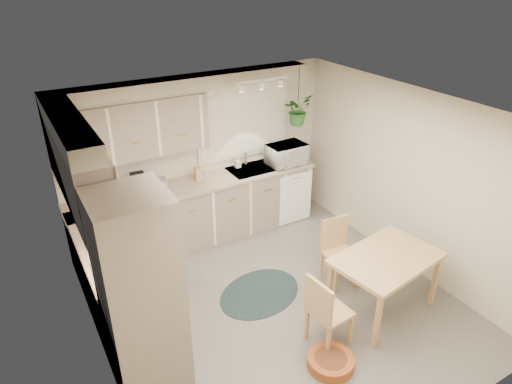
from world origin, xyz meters
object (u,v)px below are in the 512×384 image
Objects in this scene: pet_bed at (330,362)px; braided_rug at (260,293)px; dining_table at (383,283)px; microwave at (287,152)px; chair_back at (341,254)px; chair_left at (330,310)px.

braided_rug is at bearing 92.16° from pet_bed.
microwave is at bearing 84.94° from dining_table.
braided_rug is (-1.01, 0.31, -0.43)m from chair_back.
dining_table is 0.86m from chair_left.
pet_bed is at bearing 52.38° from chair_back.
dining_table reaches higher than braided_rug.
dining_table is 0.66m from chair_back.
chair_back is at bearing -102.94° from microwave.
braided_rug is 1.93× the size of microwave.
pet_bed is at bearing -38.70° from chair_left.
chair_left reaches higher than dining_table.
braided_rug is (-0.25, 1.06, -0.43)m from chair_left.
chair_left is 0.78× the size of braided_rug.
chair_left is at bearing -116.16° from microwave.
microwave is (0.31, 1.75, 0.70)m from chair_back.
braided_rug is 1.35m from pet_bed.
braided_rug is at bearing -135.33° from microwave.
chair_left reaches higher than chair_back.
chair_back reaches higher than dining_table.
chair_back is at bearing 129.52° from chair_left.
chair_left reaches higher than braided_rug.
chair_back is 1.50× the size of microwave.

